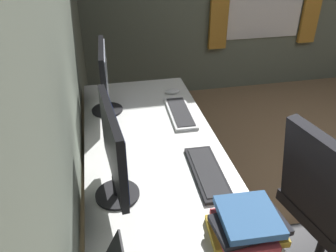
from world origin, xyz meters
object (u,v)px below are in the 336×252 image
Objects in this scene: keyboard_spare at (180,113)px; mouse_main at (172,91)px; monitor_secondary at (104,76)px; monitor_primary at (114,149)px; office_chair at (323,213)px; drawer_pedestal at (146,181)px; book_stack_near at (247,225)px; keyboard_main at (208,172)px.

keyboard_spare is 0.31m from mouse_main.
monitor_primary is at bearing 179.90° from monitor_secondary.
monitor_secondary is 1.48m from office_chair.
keyboard_spare is (0.16, -0.26, 0.39)m from drawer_pedestal.
monitor_primary is (-0.51, 0.19, 0.64)m from drawer_pedestal.
book_stack_near is (-1.31, -0.01, 0.04)m from mouse_main.
keyboard_spare is at bearing -107.57° from monitor_secondary.
monitor_secondary is at bearing 32.58° from drawer_pedestal.
mouse_main is (0.31, -0.02, 0.01)m from keyboard_spare.
mouse_main is 1.31m from book_stack_near.
keyboard_main is (-0.45, -0.25, 0.39)m from drawer_pedestal.
office_chair is at bearing -101.43° from keyboard_main.
mouse_main reaches higher than keyboard_spare.
monitor_primary is at bearing 86.48° from office_chair.
drawer_pedestal is 0.67m from mouse_main.
keyboard_main is 0.70m from office_chair.
monitor_secondary is 1.51× the size of book_stack_near.
book_stack_near is at bearing -161.65° from drawer_pedestal.
monitor_secondary is at bearing 72.43° from keyboard_spare.
monitor_secondary is at bearing -0.10° from monitor_primary.
monitor_secondary is at bearing 30.24° from keyboard_main.
book_stack_near is (-0.33, -0.48, -0.20)m from monitor_primary.
keyboard_main and keyboard_spare have the same top height.
monitor_secondary is (0.82, -0.00, -0.01)m from monitor_primary.
keyboard_main is 1.00× the size of keyboard_spare.
office_chair is (-0.88, -1.06, -0.52)m from monitor_secondary.
monitor_primary reaches higher than drawer_pedestal.
mouse_main is (0.92, -0.03, 0.01)m from keyboard_main.
drawer_pedestal is 0.72× the size of office_chair.
drawer_pedestal is at bearing -20.73° from monitor_primary.
drawer_pedestal is 1.64× the size of keyboard_main.
office_chair is (-0.74, -0.61, -0.28)m from keyboard_spare.
drawer_pedestal is at bearing 28.61° from keyboard_main.
office_chair reaches higher than keyboard_spare.
drawer_pedestal is 1.49× the size of monitor_secondary.
monitor_secondary reaches higher than drawer_pedestal.
monitor_primary is 1.11m from mouse_main.
mouse_main is at bearing -70.77° from monitor_secondary.
book_stack_near is at bearing 114.39° from office_chair.
drawer_pedestal is at bearing 121.62° from keyboard_spare.
book_stack_near reaches higher than mouse_main.
monitor_secondary reaches higher than office_chair.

